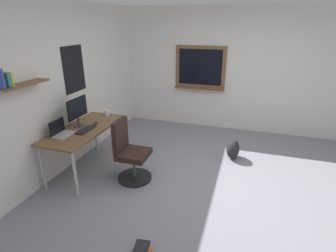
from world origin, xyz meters
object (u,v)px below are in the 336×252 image
Objects in this scene: monitor_primary at (77,110)px; office_chair at (130,155)px; keyboard at (86,130)px; backpack at (233,149)px; desk at (85,132)px; laptop at (61,132)px; coffee_mug at (107,113)px; computer_mouse at (96,123)px; book_stack_on_floor at (141,252)px.

office_chair is at bearing -95.88° from monitor_primary.
keyboard is 1.07× the size of backpack.
desk is at bearing 48.06° from keyboard.
laptop reaches higher than keyboard.
office_chair is at bearing -88.48° from keyboard.
keyboard is (0.26, -0.24, -0.04)m from laptop.
laptop is 3.37× the size of coffee_mug.
backpack is at bearing -65.68° from monitor_primary.
computer_mouse is (0.17, -0.19, -0.25)m from monitor_primary.
laptop is 2.85m from backpack.
monitor_primary is at bearing -7.38° from laptop.
keyboard is (-0.11, -0.19, -0.26)m from monitor_primary.
backpack is (1.43, -2.39, -0.60)m from laptop.
office_chair is 3.79× the size of book_stack_on_floor.
backpack is 1.38× the size of book_stack_on_floor.
book_stack_on_floor is at bearing -130.84° from monitor_primary.
computer_mouse is (0.28, 0.00, 0.01)m from keyboard.
coffee_mug is (0.64, -0.03, 0.11)m from desk.
monitor_primary is at bearing 49.16° from book_stack_on_floor.
backpack reaches higher than book_stack_on_floor.
keyboard is at bearing 180.00° from computer_mouse.
backpack is at bearing -51.39° from office_chair.
computer_mouse is at bearing -173.51° from coffee_mug.
laptop is (-0.28, 0.95, 0.37)m from office_chair.
keyboard is 2.06m from book_stack_on_floor.
monitor_primary is at bearing 114.32° from backpack.
desk is 16.19× the size of coffee_mug.
keyboard is 1.48× the size of book_stack_on_floor.
keyboard is (-0.07, -0.08, 0.08)m from desk.
computer_mouse is at bearing 112.48° from backpack.
monitor_primary reaches higher than office_chair.
computer_mouse is (0.21, -0.08, 0.09)m from desk.
book_stack_on_floor is (-2.47, 0.71, -0.11)m from backpack.
desk is 4.29× the size of backpack.
coffee_mug is at bearing 36.49° from book_stack_on_floor.
monitor_primary is at bearing 131.48° from computer_mouse.
computer_mouse reaches higher than desk.
keyboard is at bearing -176.02° from coffee_mug.
book_stack_on_floor is at bearing -143.51° from coffee_mug.
book_stack_on_floor is (-1.04, -1.68, -0.72)m from laptop.
desk is 1.57× the size of office_chair.
computer_mouse is at bearing -48.52° from monitor_primary.
desk is 5.95× the size of book_stack_on_floor.
desk is at bearing 85.99° from office_chair.
office_chair is 0.83m from computer_mouse.
backpack is (1.15, -1.44, -0.23)m from office_chair.
desk is 0.24m from computer_mouse.
keyboard reaches higher than desk.
office_chair reaches higher than book_stack_on_floor.
monitor_primary is at bearing 59.59° from keyboard.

